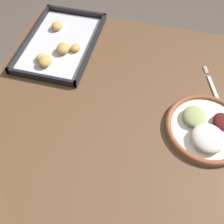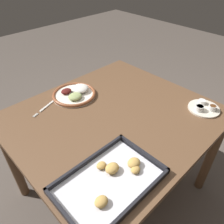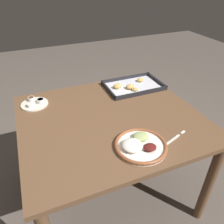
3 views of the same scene
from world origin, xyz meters
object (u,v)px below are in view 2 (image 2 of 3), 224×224
Objects in this scene: fork at (48,105)px; saucer_plate at (204,108)px; dinner_plate at (75,94)px; baking_tray at (111,180)px.

fork is 0.92m from saucer_plate.
baking_tray is (0.27, 0.61, -0.00)m from dinner_plate.
baking_tray is at bearing 66.16° from dinner_plate.
fork is 1.17× the size of saucer_plate.
fork is at bearing -6.99° from dinner_plate.
fork is (0.18, -0.02, -0.01)m from dinner_plate.
saucer_plate is (-0.45, 0.64, -0.00)m from dinner_plate.
dinner_plate reaches higher than saucer_plate.
fork is at bearing -46.18° from saucer_plate.
dinner_plate is 0.67m from baking_tray.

